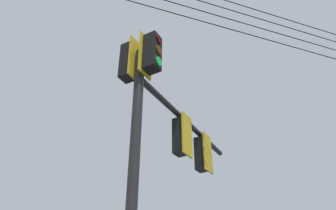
% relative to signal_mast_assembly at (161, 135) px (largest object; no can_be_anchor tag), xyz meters
% --- Properties ---
extents(signal_mast_assembly, '(4.43, 1.94, 6.97)m').
position_rel_signal_mast_assembly_xyz_m(signal_mast_assembly, '(0.00, 0.00, 0.00)').
color(signal_mast_assembly, black).
rests_on(signal_mast_assembly, ground).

